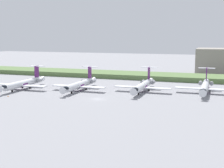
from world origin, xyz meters
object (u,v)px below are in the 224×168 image
Objects in this scene: safety_cone_rear_marker at (8,96)px; regional_jet_fourth at (143,85)px; regional_jet_third at (80,84)px; regional_jet_fifth at (205,86)px; regional_jet_second at (24,83)px.

regional_jet_fourth is at bearing 31.17° from safety_cone_rear_marker.
regional_jet_third and regional_jet_fourth have the same top height.
regional_jet_fifth is at bearing 12.21° from regional_jet_third.
regional_jet_fourth is (25.38, 5.84, 0.00)m from regional_jet_third.
regional_jet_third is 1.00× the size of regional_jet_fourth.
regional_jet_fourth is 56.36× the size of safety_cone_rear_marker.
regional_jet_fourth is at bearing -168.60° from regional_jet_fifth.
regional_jet_third is 1.00× the size of regional_jet_fifth.
regional_jet_third is at bearing 47.46° from safety_cone_rear_marker.
safety_cone_rear_marker is at bearing -75.25° from regional_jet_second.
regional_jet_third is at bearing -167.79° from regional_jet_fifth.
regional_jet_third is 29.08m from safety_cone_rear_marker.
regional_jet_second is at bearing -167.72° from regional_jet_fourth.
safety_cone_rear_marker is (-44.98, -27.20, -2.26)m from regional_jet_fourth.
regional_jet_fourth is (49.32, 10.73, 0.00)m from regional_jet_second.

